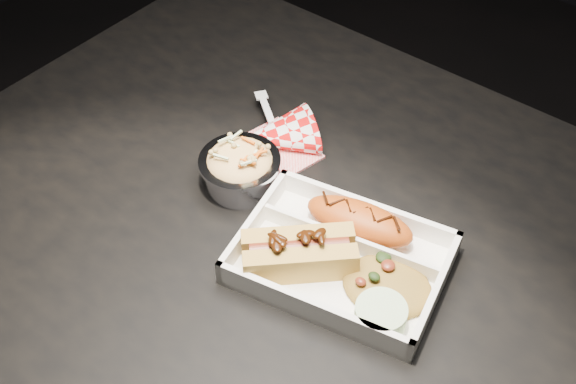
% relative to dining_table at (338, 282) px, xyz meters
% --- Properties ---
extents(dining_table, '(1.20, 0.80, 0.75)m').
position_rel_dining_table_xyz_m(dining_table, '(0.00, 0.00, 0.00)').
color(dining_table, black).
rests_on(dining_table, ground).
extents(food_tray, '(0.28, 0.23, 0.04)m').
position_rel_dining_table_xyz_m(food_tray, '(0.02, -0.03, 0.10)').
color(food_tray, white).
rests_on(food_tray, dining_table).
extents(fried_pastry, '(0.15, 0.09, 0.04)m').
position_rel_dining_table_xyz_m(fried_pastry, '(0.01, 0.02, 0.12)').
color(fried_pastry, '#B44912').
rests_on(fried_pastry, food_tray).
extents(hotdog, '(0.14, 0.14, 0.06)m').
position_rel_dining_table_xyz_m(hotdog, '(-0.02, -0.07, 0.12)').
color(hotdog, gold).
rests_on(hotdog, food_tray).
extents(fried_rice_mound, '(0.13, 0.11, 0.03)m').
position_rel_dining_table_xyz_m(fried_rice_mound, '(0.09, -0.03, 0.11)').
color(fried_rice_mound, olive).
rests_on(fried_rice_mound, food_tray).
extents(cupcake_liner, '(0.06, 0.06, 0.03)m').
position_rel_dining_table_xyz_m(cupcake_liner, '(0.11, -0.08, 0.11)').
color(cupcake_liner, beige).
rests_on(cupcake_liner, food_tray).
extents(foil_coleslaw_cup, '(0.11, 0.11, 0.07)m').
position_rel_dining_table_xyz_m(foil_coleslaw_cup, '(-0.17, -0.00, 0.12)').
color(foil_coleslaw_cup, silver).
rests_on(foil_coleslaw_cup, dining_table).
extents(napkin_fork, '(0.16, 0.15, 0.10)m').
position_rel_dining_table_xyz_m(napkin_fork, '(-0.18, 0.09, 0.11)').
color(napkin_fork, red).
rests_on(napkin_fork, dining_table).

